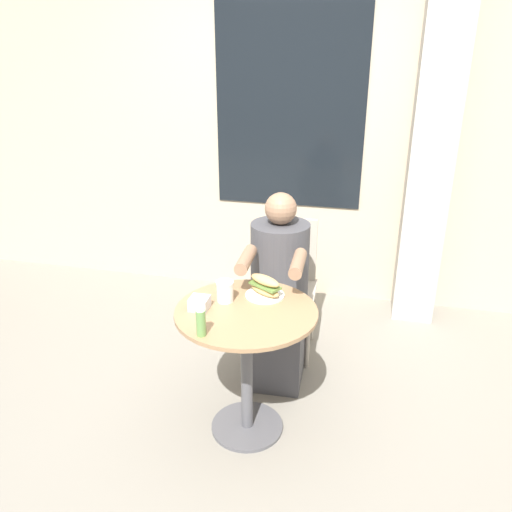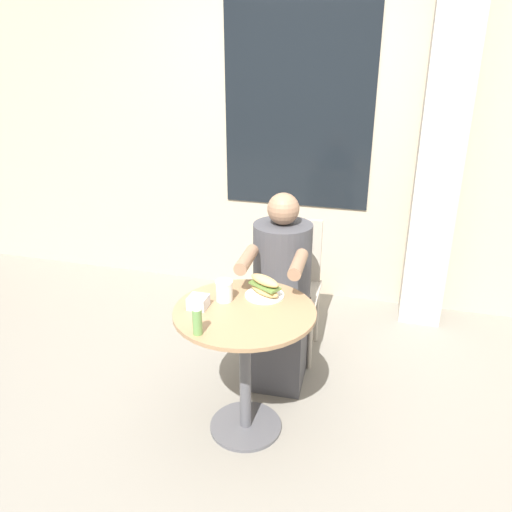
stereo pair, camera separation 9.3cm
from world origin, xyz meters
name	(u,v)px [view 1 (the left image)]	position (x,y,z in m)	size (l,w,h in m)	color
ground_plane	(247,427)	(0.00, 0.00, 0.00)	(8.00, 8.00, 0.00)	gray
storefront_wall	(305,118)	(0.00, 1.72, 1.40)	(8.00, 0.09, 2.80)	#B7A88E
lattice_pillar	(431,156)	(0.90, 1.52, 1.20)	(0.29, 0.29, 2.40)	#B2ADA3
cafe_table	(247,344)	(0.00, 0.00, 0.52)	(0.69, 0.69, 0.71)	#997551
diner_chair	(288,273)	(0.05, 0.88, 0.52)	(0.40, 0.40, 0.87)	#ADA393
seated_diner	(278,301)	(0.05, 0.53, 0.49)	(0.36, 0.62, 1.14)	#424247
sandwich_on_plate	(265,287)	(0.05, 0.17, 0.76)	(0.20, 0.20, 0.11)	white
drink_cup	(225,291)	(-0.13, 0.06, 0.76)	(0.09, 0.09, 0.11)	silver
napkin_box	(199,303)	(-0.22, -0.04, 0.74)	(0.09, 0.09, 0.06)	silver
condiment_bottle	(201,320)	(-0.13, -0.27, 0.78)	(0.04, 0.04, 0.16)	#66934C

